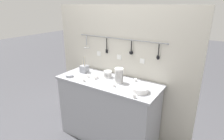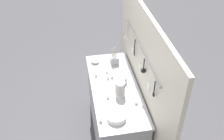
% 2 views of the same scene
% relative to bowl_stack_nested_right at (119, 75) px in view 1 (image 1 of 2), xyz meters
% --- Properties ---
extents(ground_plane, '(20.00, 20.00, 0.00)m').
position_rel_bowl_stack_nested_right_xyz_m(ground_plane, '(-0.16, -0.03, -1.06)').
color(ground_plane, '#424247').
extents(counter, '(1.49, 0.59, 0.96)m').
position_rel_bowl_stack_nested_right_xyz_m(counter, '(-0.16, -0.03, -0.58)').
color(counter, '#9EA0A8').
rests_on(counter, ground).
extents(back_wall, '(2.29, 0.11, 1.97)m').
position_rel_bowl_stack_nested_right_xyz_m(back_wall, '(-0.16, 0.30, -0.08)').
color(back_wall, beige).
rests_on(back_wall, ground).
extents(bowl_stack_nested_right, '(0.12, 0.12, 0.20)m').
position_rel_bowl_stack_nested_right_xyz_m(bowl_stack_nested_right, '(0.00, 0.00, 0.00)').
color(bowl_stack_nested_right, white).
rests_on(bowl_stack_nested_right, counter).
extents(bowl_stack_tall_left, '(0.12, 0.12, 0.09)m').
position_rel_bowl_stack_nested_right_xyz_m(bowl_stack_tall_left, '(-0.24, 0.08, -0.05)').
color(bowl_stack_tall_left, white).
rests_on(bowl_stack_tall_left, counter).
extents(plate_stack, '(0.21, 0.21, 0.06)m').
position_rel_bowl_stack_nested_right_xyz_m(plate_stack, '(0.37, -0.11, -0.07)').
color(plate_stack, white).
rests_on(plate_stack, counter).
extents(steel_mixing_bowl, '(0.11, 0.11, 0.03)m').
position_rel_bowl_stack_nested_right_xyz_m(steel_mixing_bowl, '(-0.72, -0.21, -0.08)').
color(steel_mixing_bowl, '#93969E').
rests_on(steel_mixing_bowl, counter).
extents(cutlery_caddy, '(0.11, 0.11, 0.27)m').
position_rel_bowl_stack_nested_right_xyz_m(cutlery_caddy, '(-0.66, 0.06, -0.04)').
color(cutlery_caddy, '#93969E').
rests_on(cutlery_caddy, counter).
extents(cup_back_left, '(0.04, 0.04, 0.04)m').
position_rel_bowl_stack_nested_right_xyz_m(cup_back_left, '(-0.33, -0.09, -0.08)').
color(cup_back_left, white).
rests_on(cup_back_left, counter).
extents(cup_front_left, '(0.04, 0.04, 0.04)m').
position_rel_bowl_stack_nested_right_xyz_m(cup_front_left, '(0.38, -0.29, -0.08)').
color(cup_front_left, white).
rests_on(cup_front_left, counter).
extents(cup_front_right, '(0.04, 0.04, 0.04)m').
position_rel_bowl_stack_nested_right_xyz_m(cup_front_right, '(0.18, 0.16, -0.08)').
color(cup_front_right, white).
rests_on(cup_front_right, counter).
extents(cup_edge_near, '(0.04, 0.04, 0.04)m').
position_rel_bowl_stack_nested_right_xyz_m(cup_edge_near, '(0.23, -0.08, -0.08)').
color(cup_edge_near, white).
rests_on(cup_edge_near, counter).
extents(cup_edge_far, '(0.04, 0.04, 0.04)m').
position_rel_bowl_stack_nested_right_xyz_m(cup_edge_far, '(-0.34, -0.04, -0.08)').
color(cup_edge_far, white).
rests_on(cup_edge_far, counter).
extents(cup_by_caddy, '(0.04, 0.04, 0.04)m').
position_rel_bowl_stack_nested_right_xyz_m(cup_by_caddy, '(-0.42, -0.24, -0.08)').
color(cup_by_caddy, white).
rests_on(cup_by_caddy, counter).
extents(cup_back_right, '(0.04, 0.04, 0.04)m').
position_rel_bowl_stack_nested_right_xyz_m(cup_back_right, '(0.02, -0.15, -0.08)').
color(cup_back_right, white).
rests_on(cup_back_right, counter).
extents(cup_centre, '(0.04, 0.04, 0.04)m').
position_rel_bowl_stack_nested_right_xyz_m(cup_centre, '(-0.47, -0.09, -0.08)').
color(cup_centre, white).
rests_on(cup_centre, counter).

